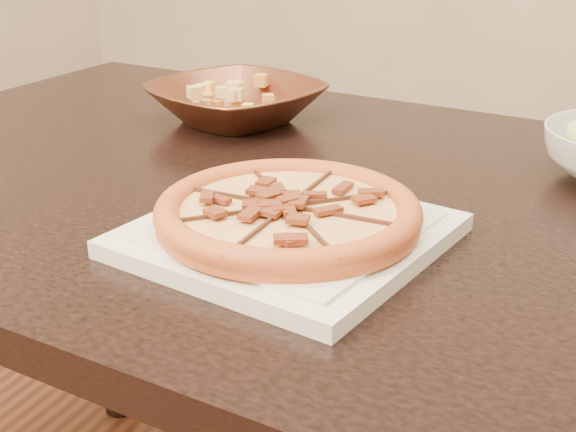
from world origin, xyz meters
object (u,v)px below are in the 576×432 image
Objects in this scene: dining_table at (288,260)px; bronze_bowl at (236,103)px; pizza at (288,212)px; plate at (288,234)px.

bronze_bowl is at bearing 132.80° from dining_table.
plate is at bearing -39.50° from pizza.
plate is 0.45m from bronze_bowl.
dining_table is 5.15× the size of pizza.
dining_table is 0.22m from plate.
plate is 0.02m from pizza.
pizza is at bearing 140.50° from plate.
plate is (0.08, -0.17, 0.12)m from dining_table.
dining_table is 4.32× the size of plate.
pizza is (0.08, -0.17, 0.14)m from dining_table.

